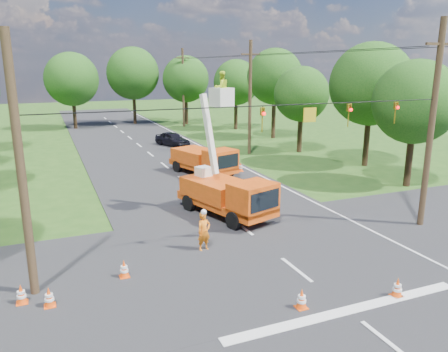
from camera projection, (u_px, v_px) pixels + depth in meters
name	position (u px, v px, depth m)	size (l,w,h in m)	color
ground	(165.00, 166.00, 35.10)	(140.00, 140.00, 0.00)	#234B16
road_main	(165.00, 166.00, 35.10)	(12.00, 100.00, 0.06)	black
road_cross	(272.00, 251.00, 18.97)	(56.00, 10.00, 0.07)	black
stop_bar	(348.00, 312.00, 14.31)	(9.00, 0.45, 0.02)	silver
edge_line	(229.00, 160.00, 37.17)	(0.12, 90.00, 0.02)	silver
bucket_truck	(227.00, 187.00, 23.05)	(3.87, 6.31, 7.58)	#EA5010
second_truck	(205.00, 160.00, 31.92)	(3.78, 6.10, 2.15)	#EA5010
ground_worker	(204.00, 232.00, 18.86)	(0.63, 0.42, 1.74)	orange
distant_car	(172.00, 139.00, 43.70)	(1.66, 4.13, 1.41)	black
traffic_cone_0	(302.00, 299.00, 14.40)	(0.38, 0.38, 0.71)	#FF4F0D
traffic_cone_1	(397.00, 288.00, 15.14)	(0.38, 0.38, 0.71)	#FF4F0D
traffic_cone_2	(235.00, 205.00, 24.11)	(0.38, 0.38, 0.71)	#FF4F0D
traffic_cone_3	(252.00, 191.00, 26.80)	(0.38, 0.38, 0.71)	#FF4F0D
traffic_cone_4	(124.00, 269.00, 16.53)	(0.38, 0.38, 0.71)	#FF4F0D
traffic_cone_5	(49.00, 297.00, 14.51)	(0.38, 0.38, 0.71)	#FF4F0D
traffic_cone_6	(21.00, 294.00, 14.70)	(0.38, 0.38, 0.71)	#FF4F0D
traffic_cone_7	(241.00, 167.00, 33.13)	(0.38, 0.38, 0.71)	#FF4F0D
pole_right_near	(432.00, 124.00, 20.86)	(1.80, 0.30, 10.00)	#4C3823
pole_right_mid	(250.00, 97.00, 38.78)	(1.80, 0.30, 10.00)	#4C3823
pole_right_far	(183.00, 87.00, 56.70)	(1.80, 0.30, 10.00)	#4C3823
pole_left	(21.00, 170.00, 14.36)	(0.30, 0.30, 9.00)	#4C3823
signal_span	(322.00, 114.00, 18.35)	(18.00, 0.29, 1.07)	black
tree_right_a	(415.00, 102.00, 27.97)	(5.40, 5.40, 8.28)	#382616
tree_right_b	(371.00, 84.00, 33.69)	(6.40, 6.40, 9.65)	#382616
tree_right_c	(302.00, 94.00, 39.57)	(5.00, 5.00, 7.83)	#382616
tree_right_d	(275.00, 77.00, 47.00)	(6.00, 6.00, 9.70)	#382616
tree_right_e	(236.00, 82.00, 54.01)	(5.60, 5.60, 8.63)	#382616
tree_far_a	(72.00, 79.00, 54.14)	(6.60, 6.60, 9.50)	#382616
tree_far_b	(133.00, 73.00, 58.73)	(7.00, 7.00, 10.32)	#382616
tree_far_c	(186.00, 79.00, 58.63)	(6.20, 6.20, 9.18)	#382616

